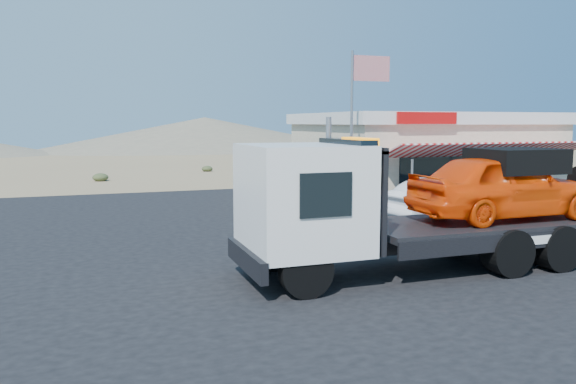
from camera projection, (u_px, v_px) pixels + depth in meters
name	position (u px, v px, depth m)	size (l,w,h in m)	color
ground	(263.00, 257.00, 14.70)	(120.00, 120.00, 0.00)	#917652
asphalt_lot	(295.00, 231.00, 18.17)	(32.00, 24.00, 0.02)	black
tow_truck	(428.00, 200.00, 13.18)	(9.40, 2.79, 3.14)	black
white_sedan	(448.00, 200.00, 19.65)	(1.63, 4.67, 1.54)	silver
jerky_store	(421.00, 155.00, 26.34)	(10.40, 9.97, 3.90)	#C6B896
flagpole	(357.00, 115.00, 20.09)	(1.55, 0.10, 6.00)	#99999E
distant_hills	(35.00, 137.00, 62.78)	(126.00, 48.00, 4.20)	#726B59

